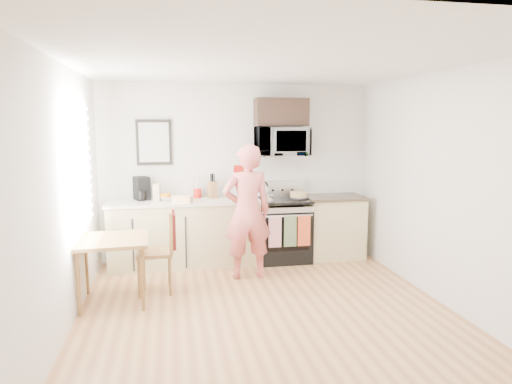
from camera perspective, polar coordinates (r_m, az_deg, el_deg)
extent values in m
plane|color=#945C39|center=(4.96, 1.72, -15.38)|extent=(4.60, 4.60, 0.00)
cube|color=beige|center=(6.84, -2.39, 2.53)|extent=(4.00, 0.04, 2.60)
cube|color=beige|center=(2.45, 13.65, -8.52)|extent=(4.00, 0.04, 2.60)
cube|color=beige|center=(4.60, -23.33, -1.06)|extent=(0.04, 4.60, 2.60)
cube|color=beige|center=(5.39, 23.03, 0.26)|extent=(0.04, 4.60, 2.60)
cube|color=white|center=(4.58, 1.87, 15.92)|extent=(4.00, 4.60, 0.04)
cube|color=white|center=(5.34, -21.44, 2.98)|extent=(0.02, 1.40, 1.50)
cube|color=white|center=(5.34, -21.34, 2.99)|extent=(0.01, 1.30, 1.40)
cube|color=#CCBC82|center=(6.62, -8.86, -5.23)|extent=(2.10, 0.60, 0.90)
cube|color=beige|center=(6.52, -8.95, -1.22)|extent=(2.14, 0.64, 0.04)
cube|color=#CCBC82|center=(7.04, 9.64, -4.42)|extent=(0.84, 0.60, 0.90)
cube|color=black|center=(6.95, 9.73, -0.64)|extent=(0.88, 0.64, 0.04)
cube|color=black|center=(6.80, 3.34, -5.32)|extent=(0.76, 0.65, 0.77)
cube|color=black|center=(6.49, 4.02, -5.43)|extent=(0.61, 0.02, 0.45)
cube|color=silver|center=(6.42, 4.05, -2.56)|extent=(0.74, 0.02, 0.14)
cylinder|color=silver|center=(6.38, 4.15, -2.99)|extent=(0.68, 0.02, 0.02)
cube|color=black|center=(6.70, 3.38, -1.05)|extent=(0.76, 0.65, 0.04)
cube|color=silver|center=(6.94, 2.84, 0.46)|extent=(0.76, 0.08, 0.24)
cube|color=silver|center=(6.38, 2.40, -5.01)|extent=(0.18, 0.02, 0.44)
cube|color=#546B47|center=(6.43, 4.32, -4.92)|extent=(0.18, 0.02, 0.44)
cube|color=#B83B1B|center=(6.49, 6.03, -4.83)|extent=(0.18, 0.02, 0.44)
imported|color=silver|center=(6.71, 3.22, 6.35)|extent=(0.76, 0.51, 0.42)
cube|color=black|center=(6.75, 3.16, 9.93)|extent=(0.76, 0.35, 0.40)
cube|color=black|center=(6.72, -12.63, 6.08)|extent=(0.50, 0.03, 0.65)
cube|color=silver|center=(6.70, -12.63, 6.07)|extent=(0.42, 0.01, 0.56)
cube|color=#A2170D|center=(6.83, -1.96, 2.53)|extent=(0.20, 0.02, 0.20)
imported|color=#BB3C33|center=(5.93, -1.12, -2.51)|extent=(0.66, 0.46, 1.76)
cube|color=brown|center=(5.37, -17.60, -5.77)|extent=(0.79, 0.79, 0.04)
cylinder|color=brown|center=(5.20, -21.34, -10.69)|extent=(0.04, 0.04, 0.70)
cylinder|color=brown|center=(5.14, -14.00, -10.56)|extent=(0.04, 0.04, 0.70)
cylinder|color=brown|center=(5.82, -20.44, -8.61)|extent=(0.04, 0.04, 0.70)
cylinder|color=brown|center=(5.77, -13.92, -8.46)|extent=(0.04, 0.04, 0.70)
cube|color=brown|center=(5.64, -12.61, -7.43)|extent=(0.43, 0.43, 0.04)
cube|color=brown|center=(5.58, -10.65, -4.77)|extent=(0.05, 0.42, 0.50)
cube|color=#510E0D|center=(5.58, -10.39, -4.66)|extent=(0.07, 0.38, 0.42)
cylinder|color=brown|center=(5.55, -14.40, -10.47)|extent=(0.03, 0.03, 0.46)
cylinder|color=brown|center=(5.55, -10.67, -10.36)|extent=(0.03, 0.03, 0.46)
cylinder|color=brown|center=(5.89, -14.28, -9.36)|extent=(0.03, 0.03, 0.46)
cylinder|color=brown|center=(5.88, -10.77, -9.25)|extent=(0.03, 0.03, 0.46)
cube|color=brown|center=(6.69, -5.48, 0.32)|extent=(0.14, 0.18, 0.24)
cylinder|color=#A2170D|center=(6.71, -7.33, -0.14)|extent=(0.11, 0.11, 0.14)
imported|color=white|center=(6.59, -11.11, -0.76)|extent=(0.28, 0.28, 0.06)
cube|color=tan|center=(6.56, -12.29, -0.02)|extent=(0.11, 0.11, 0.24)
cube|color=black|center=(6.69, -14.10, 0.46)|extent=(0.26, 0.28, 0.33)
cylinder|color=black|center=(6.60, -14.12, -0.37)|extent=(0.12, 0.12, 0.12)
cube|color=tan|center=(6.31, -9.16, -0.91)|extent=(0.30, 0.23, 0.10)
cylinder|color=black|center=(6.74, 5.35, -0.73)|extent=(0.30, 0.30, 0.02)
cylinder|color=tan|center=(6.74, 5.36, -0.30)|extent=(0.24, 0.24, 0.08)
sphere|color=white|center=(6.76, 0.79, 0.13)|extent=(0.20, 0.20, 0.20)
cone|color=white|center=(6.74, 0.79, 1.03)|extent=(0.06, 0.06, 0.06)
torus|color=black|center=(6.75, 0.79, 0.67)|extent=(0.18, 0.02, 0.18)
cylinder|color=silver|center=(6.47, 1.44, -0.75)|extent=(0.19, 0.19, 0.09)
cylinder|color=black|center=(6.33, 1.83, -0.61)|extent=(0.04, 0.17, 0.02)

